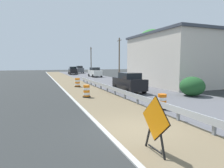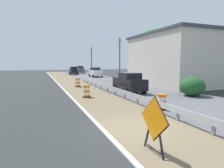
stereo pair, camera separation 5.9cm
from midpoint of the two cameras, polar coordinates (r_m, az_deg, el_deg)
ground_plane at (r=8.62m, az=6.64°, el=-13.20°), size 160.00×160.00×0.00m
median_dirt_strip at (r=9.00m, az=11.32°, el=-12.40°), size 4.02×120.00×0.01m
curb_near_edge at (r=8.13m, az=-1.78°, el=-14.34°), size 0.20×120.00×0.11m
guardrail_median at (r=10.96m, az=15.34°, el=-6.36°), size 0.18×41.94×0.71m
warning_sign_diamond at (r=6.31m, az=12.57°, el=-10.76°), size 0.08×1.48×1.87m
traffic_barrel_nearest at (r=12.39m, az=14.68°, el=-5.32°), size 0.67×0.67×0.96m
traffic_barrel_close at (r=16.34m, az=-7.44°, el=-2.29°), size 0.67×0.67×1.04m
traffic_barrel_mid at (r=23.72m, az=-10.06°, el=0.32°), size 0.73×0.73×1.07m
car_lead_near_lane at (r=50.55m, az=-11.38°, el=3.94°), size 2.12×4.49×2.03m
car_trailing_near_lane at (r=40.86m, az=-4.91°, el=3.52°), size 2.18×4.30×2.00m
car_lead_far_lane at (r=19.20m, az=5.17°, el=0.50°), size 2.03×4.44×1.94m
car_mid_far_lane at (r=56.94m, az=-9.41°, el=4.26°), size 2.02×4.22×2.12m
roadside_shop_near at (r=27.11m, az=18.54°, el=6.89°), size 9.00×12.24×6.68m
utility_pole_near at (r=23.32m, az=18.87°, el=7.97°), size 0.24×1.80×7.14m
utility_pole_mid at (r=36.93m, az=2.33°, el=7.88°), size 0.24×1.80×7.64m
utility_pole_far at (r=54.00m, az=-6.04°, el=7.13°), size 0.24×1.80×7.32m
bush_roadside at (r=18.21m, az=22.79°, el=-0.63°), size 2.13×2.13×1.71m
tree_roadside at (r=32.10m, az=11.91°, el=11.91°), size 4.61×4.61×8.25m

